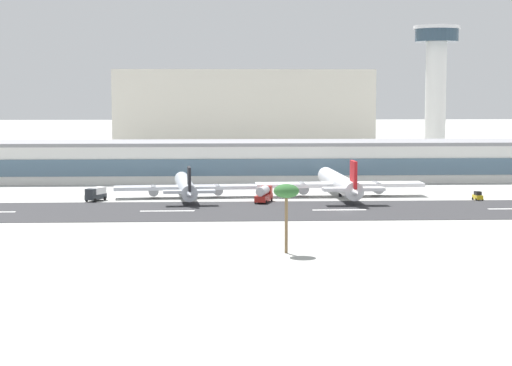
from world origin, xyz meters
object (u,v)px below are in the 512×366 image
at_px(control_tower, 436,79).
at_px(palm_tree_1, 286,193).
at_px(airliner_black_tail_gate_0, 186,187).
at_px(service_box_truck_2, 96,194).
at_px(service_fuel_truck_0, 264,194).
at_px(distant_hotel_block, 244,114).
at_px(terminal_building, 252,161).
at_px(airliner_red_tail_gate_1, 340,184).
at_px(service_baggage_tug_1, 478,196).

bearing_deg(control_tower, palm_tree_1, -111.09).
relative_size(airliner_black_tail_gate_0, service_box_truck_2, 6.71).
height_order(service_fuel_truck_0, service_box_truck_2, service_fuel_truck_0).
bearing_deg(distant_hotel_block, control_tower, -35.12).
bearing_deg(palm_tree_1, terminal_building, 90.01).
height_order(terminal_building, airliner_red_tail_gate_1, terminal_building).
relative_size(service_baggage_tug_1, service_box_truck_2, 0.52).
height_order(control_tower, service_fuel_truck_0, control_tower).
xyz_separation_m(airliner_black_tail_gate_0, service_baggage_tug_1, (70.99, -8.12, -1.83)).
xyz_separation_m(terminal_building, airliner_red_tail_gate_1, (20.11, -44.88, -2.54)).
bearing_deg(airliner_black_tail_gate_0, palm_tree_1, -171.49).
distance_m(service_fuel_truck_0, palm_tree_1, 69.81).
relative_size(airliner_black_tail_gate_0, palm_tree_1, 3.82).
relative_size(distant_hotel_block, palm_tree_1, 8.98).
relative_size(service_baggage_tug_1, palm_tree_1, 0.30).
bearing_deg(airliner_black_tail_gate_0, distant_hotel_block, -12.52).
distance_m(service_baggage_tug_1, palm_tree_1, 88.90).
xyz_separation_m(airliner_black_tail_gate_0, service_fuel_truck_0, (18.83, -10.01, -0.84)).
bearing_deg(terminal_building, palm_tree_1, -89.99).
height_order(distant_hotel_block, service_baggage_tug_1, distant_hotel_block).
xyz_separation_m(service_fuel_truck_0, palm_tree_1, (-0.24, -69.37, 7.82)).
relative_size(airliner_black_tail_gate_0, service_baggage_tug_1, 12.86).
distance_m(terminal_building, airliner_red_tail_gate_1, 49.24).
distance_m(service_box_truck_2, palm_tree_1, 84.73).
relative_size(terminal_building, airliner_black_tail_gate_0, 4.85).
bearing_deg(service_baggage_tug_1, airliner_black_tail_gate_0, -102.88).
bearing_deg(distant_hotel_block, service_fuel_truck_0, -90.12).
relative_size(airliner_red_tail_gate_1, service_baggage_tug_1, 14.83).
bearing_deg(service_baggage_tug_1, service_box_truck_2, -98.17).
relative_size(service_fuel_truck_0, service_box_truck_2, 1.38).
xyz_separation_m(distant_hotel_block, airliner_red_tail_gate_1, (19.52, -137.62, -14.23)).
xyz_separation_m(control_tower, service_box_truck_2, (-106.42, -97.73, -29.13)).
distance_m(service_baggage_tug_1, service_box_truck_2, 92.55).
distance_m(distant_hotel_block, airliner_black_tail_gate_0, 140.88).
height_order(distant_hotel_block, airliner_black_tail_gate_0, distant_hotel_block).
distance_m(distant_hotel_block, service_box_truck_2, 150.43).
xyz_separation_m(service_baggage_tug_1, palm_tree_1, (-52.40, -71.27, 8.80)).
bearing_deg(service_box_truck_2, service_fuel_truck_0, 110.08).
relative_size(airliner_red_tail_gate_1, palm_tree_1, 4.40).
height_order(distant_hotel_block, airliner_red_tail_gate_1, distant_hotel_block).
distance_m(distant_hotel_block, service_fuel_truck_0, 149.62).
xyz_separation_m(airliner_black_tail_gate_0, service_box_truck_2, (-21.50, -5.18, -1.08)).
height_order(airliner_black_tail_gate_0, palm_tree_1, palm_tree_1).
relative_size(terminal_building, service_fuel_truck_0, 23.57).
xyz_separation_m(control_tower, service_fuel_truck_0, (-66.09, -102.56, -28.89)).
relative_size(service_box_truck_2, palm_tree_1, 0.57).
height_order(distant_hotel_block, palm_tree_1, distant_hotel_block).
bearing_deg(distant_hotel_block, terminal_building, -90.36).
relative_size(airliner_black_tail_gate_0, service_fuel_truck_0, 4.86).
xyz_separation_m(distant_hotel_block, service_fuel_truck_0, (-0.32, -148.81, -15.51)).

